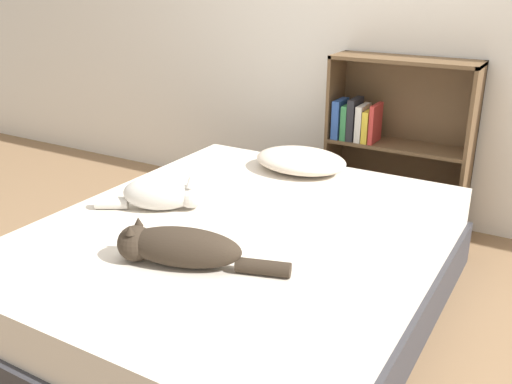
% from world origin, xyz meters
% --- Properties ---
extents(ground_plane, '(8.00, 8.00, 0.00)m').
position_xyz_m(ground_plane, '(0.00, 0.00, 0.00)').
color(ground_plane, '#846647').
extents(wall_back, '(8.00, 0.06, 2.50)m').
position_xyz_m(wall_back, '(0.00, 1.42, 1.25)').
color(wall_back, white).
rests_on(wall_back, ground_plane).
extents(bed, '(1.59, 1.96, 0.41)m').
position_xyz_m(bed, '(0.00, 0.00, 0.20)').
color(bed, '#333338').
rests_on(bed, ground_plane).
extents(pillow, '(0.50, 0.37, 0.12)m').
position_xyz_m(pillow, '(-0.08, 0.76, 0.47)').
color(pillow, beige).
rests_on(pillow, bed).
extents(cat_light, '(0.45, 0.32, 0.16)m').
position_xyz_m(cat_light, '(-0.38, -0.03, 0.49)').
color(cat_light, beige).
rests_on(cat_light, bed).
extents(cat_dark, '(0.63, 0.28, 0.16)m').
position_xyz_m(cat_dark, '(-0.00, -0.41, 0.49)').
color(cat_dark, '#33281E').
rests_on(cat_dark, bed).
extents(bookshelf, '(0.81, 0.26, 0.98)m').
position_xyz_m(bookshelf, '(0.26, 1.28, 0.51)').
color(bookshelf, brown).
rests_on(bookshelf, ground_plane).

